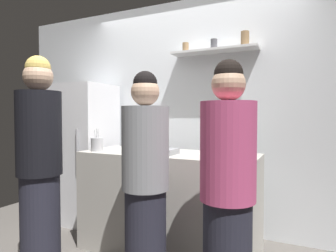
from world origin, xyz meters
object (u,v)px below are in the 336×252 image
Objects in this scene: wine_bottle_dark_glass at (215,143)px; person_pink_top at (228,195)px; wine_bottle_green_glass at (250,140)px; utensil_holder at (97,144)px; person_grey_hoodie at (145,184)px; wine_bottle_pale_glass at (222,143)px; water_bottle_plastic at (236,144)px; baking_pan at (157,151)px; person_blonde at (40,168)px; wine_bottle_amber_glass at (251,143)px; refrigerator at (85,153)px.

person_pink_top reaches higher than wine_bottle_dark_glass.
wine_bottle_green_glass is 0.95m from person_pink_top.
wine_bottle_green_glass is at bearing 120.70° from person_pink_top.
person_grey_hoodie is at bearing -29.41° from utensil_holder.
utensil_holder is at bearing -171.36° from wine_bottle_pale_glass.
water_bottle_plastic is at bearing -176.44° from person_grey_hoodie.
person_grey_hoodie is (0.17, -0.51, -0.17)m from baking_pan.
person_blonde is 1.07× the size of person_pink_top.
person_pink_top is (0.02, -0.92, -0.27)m from wine_bottle_green_glass.
wine_bottle_pale_glass is 0.87× the size of wine_bottle_green_glass.
wine_bottle_dark_glass is 1.10× the size of wine_bottle_pale_glass.
wine_bottle_amber_glass is 0.14m from water_bottle_plastic.
refrigerator reaches higher than person_pink_top.
baking_pan is at bearing -169.54° from water_bottle_plastic.
wine_bottle_dark_glass is 0.21m from water_bottle_plastic.
wine_bottle_dark_glass is 0.67m from person_grey_hoodie.
wine_bottle_dark_glass is at bearing 142.86° from person_pink_top.
wine_bottle_dark_glass is at bearing -131.76° from water_bottle_plastic.
person_pink_top is (2.01, -1.01, -0.03)m from refrigerator.
refrigerator is 1.85m from wine_bottle_dark_glass.
person_pink_top is at bearing -26.77° from refrigerator.
wine_bottle_dark_glass reaches higher than utensil_holder.
person_blonde is at bearing -34.48° from person_grey_hoodie.
water_bottle_plastic is (0.14, 0.15, -0.02)m from wine_bottle_dark_glass.
utensil_holder is at bearing -170.51° from person_pink_top.
person_pink_top is (0.10, -0.70, -0.24)m from water_bottle_plastic.
wine_bottle_dark_glass is 0.43m from wine_bottle_green_glass.
person_pink_top is (0.22, -0.69, -0.25)m from wine_bottle_pale_glass.
wine_bottle_pale_glass is 0.30m from wine_bottle_green_glass.
person_pink_top reaches higher than person_grey_hoodie.
wine_bottle_amber_glass is at bearing -85.76° from person_blonde.
wine_bottle_green_glass reaches higher than baking_pan.
utensil_holder is 0.73× the size of wine_bottle_amber_glass.
utensil_holder is 0.68× the size of wine_bottle_dark_glass.
wine_bottle_amber_glass reaches higher than water_bottle_plastic.
refrigerator is 1.83m from wine_bottle_pale_glass.
baking_pan is 1.53× the size of utensil_holder.
person_grey_hoodie is (0.84, 0.20, -0.08)m from person_blonde.
wine_bottle_green_glass is (1.99, -0.10, 0.24)m from refrigerator.
refrigerator is at bearing -177.45° from person_pink_top.
person_blonde reaches higher than wine_bottle_pale_glass.
baking_pan is at bearing -119.33° from person_grey_hoodie.
baking_pan is at bearing 177.14° from wine_bottle_dark_glass.
refrigerator is 1.03× the size of person_grey_hoodie.
refrigerator is 1.02× the size of person_pink_top.
person_blonde reaches higher than person_grey_hoodie.
wine_bottle_dark_glass is at bearing -135.07° from wine_bottle_amber_glass.
person_pink_top is at bearing -36.13° from baking_pan.
wine_bottle_dark_glass reaches higher than wine_bottle_pale_glass.
person_blonde is (-1.21, -0.68, -0.19)m from wine_bottle_dark_glass.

